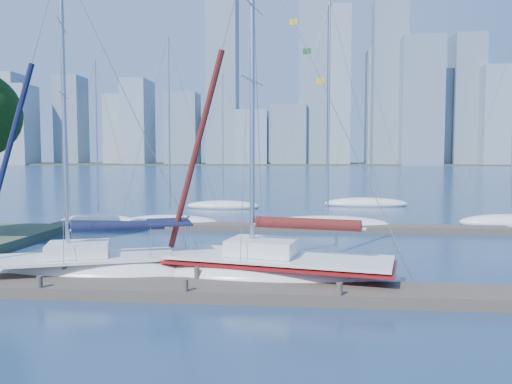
{
  "coord_description": "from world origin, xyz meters",
  "views": [
    {
      "loc": [
        3.78,
        -16.7,
        4.79
      ],
      "look_at": [
        1.88,
        4.0,
        3.34
      ],
      "focal_mm": 35.0,
      "sensor_mm": 36.0,
      "label": 1
    }
  ],
  "objects": [
    {
      "name": "ground",
      "position": [
        0.0,
        0.0,
        0.0
      ],
      "size": [
        700.0,
        700.0,
        0.0
      ],
      "primitive_type": "plane",
      "color": "navy",
      "rests_on": "ground"
    },
    {
      "name": "near_dock",
      "position": [
        0.0,
        0.0,
        0.2
      ],
      "size": [
        26.0,
        2.0,
        0.4
      ],
      "primitive_type": "cube",
      "color": "#453B33",
      "rests_on": "ground"
    },
    {
      "name": "far_dock",
      "position": [
        2.0,
        16.0,
        0.18
      ],
      "size": [
        30.0,
        1.8,
        0.36
      ],
      "primitive_type": "cube",
      "color": "#453B33",
      "rests_on": "ground"
    },
    {
      "name": "far_shore",
      "position": [
        0.0,
        320.0,
        0.0
      ],
      "size": [
        800.0,
        100.0,
        1.5
      ],
      "primitive_type": "cube",
      "color": "#38472D",
      "rests_on": "ground"
    },
    {
      "name": "sailboat_navy",
      "position": [
        -4.3,
        1.88,
        1.01
      ],
      "size": [
        8.52,
        5.16,
        12.76
      ],
      "rotation": [
        0.0,
        0.0,
        0.33
      ],
      "color": "white",
      "rests_on": "ground"
    },
    {
      "name": "sailboat_maroon",
      "position": [
        2.92,
        1.97,
        1.02
      ],
      "size": [
        9.48,
        4.83,
        13.73
      ],
      "rotation": [
        0.0,
        0.0,
        -0.22
      ],
      "color": "white",
      "rests_on": "ground"
    },
    {
      "name": "bg_boat_0",
      "position": [
        -10.79,
        17.79,
        0.25
      ],
      "size": [
        5.92,
        2.86,
        11.98
      ],
      "rotation": [
        0.0,
        0.0,
        -0.16
      ],
      "color": "white",
      "rests_on": "ground"
    },
    {
      "name": "bg_boat_1",
      "position": [
        -5.38,
        17.3,
        0.27
      ],
      "size": [
        6.89,
        2.41,
        13.39
      ],
      "rotation": [
        0.0,
        0.0,
        -0.03
      ],
      "color": "white",
      "rests_on": "ground"
    },
    {
      "name": "bg_boat_3",
      "position": [
        5.55,
        17.03,
        0.3
      ],
      "size": [
        8.84,
        5.47,
        15.54
      ],
      "rotation": [
        0.0,
        0.0,
        0.38
      ],
      "color": "white",
      "rests_on": "ground"
    },
    {
      "name": "bg_boat_5",
      "position": [
        18.31,
        19.4,
        0.29
      ],
      "size": [
        7.27,
        4.69,
        13.77
      ],
      "rotation": [
        0.0,
        0.0,
        -0.37
      ],
      "color": "white",
      "rests_on": "ground"
    },
    {
      "name": "bg_boat_6",
      "position": [
        -3.59,
        29.59,
        0.26
      ],
      "size": [
        7.19,
        3.36,
        12.95
      ],
      "rotation": [
        0.0,
        0.0,
        -0.19
      ],
      "color": "white",
      "rests_on": "ground"
    },
    {
      "name": "bg_boat_7",
      "position": [
        10.1,
        32.99,
        0.29
      ],
      "size": [
        8.45,
        4.04,
        14.46
      ],
      "rotation": [
        0.0,
        0.0,
        0.21
      ],
      "color": "white",
      "rests_on": "ground"
    },
    {
      "name": "skyline",
      "position": [
        23.16,
        290.27,
        34.93
      ],
      "size": [
        503.41,
        51.31,
        102.82
      ],
      "color": "gray",
      "rests_on": "ground"
    }
  ]
}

